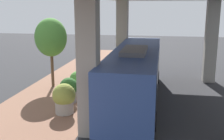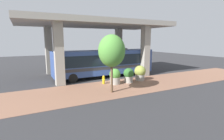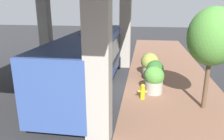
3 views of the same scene
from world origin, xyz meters
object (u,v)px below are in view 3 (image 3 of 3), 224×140
planter_middle (154,80)px  planter_back (155,72)px  fire_hydrant (143,92)px  bus (91,57)px  planter_front (150,64)px  street_tree_near (212,37)px

planter_middle → planter_back: planter_middle is taller
fire_hydrant → planter_middle: 1.27m
planter_middle → planter_back: bearing=-93.9°
bus → planter_back: bus is taller
planter_front → street_tree_near: street_tree_near is taller
planter_middle → street_tree_near: street_tree_near is taller
planter_front → planter_middle: planter_front is taller
fire_hydrant → planter_back: bearing=-105.9°
planter_back → street_tree_near: street_tree_near is taller
bus → fire_hydrant: (-3.32, 1.75, -1.49)m
planter_front → planter_middle: 3.40m
bus → street_tree_near: street_tree_near is taller
fire_hydrant → planter_middle: bearing=-122.3°
fire_hydrant → planter_back: size_ratio=0.57×
planter_front → street_tree_near: size_ratio=0.34×
street_tree_near → planter_front: bearing=-62.0°
bus → street_tree_near: 7.11m
bus → planter_middle: (-3.97, 0.73, -1.11)m
fire_hydrant → planter_front: (-0.44, -4.41, 0.44)m
bus → planter_middle: 4.19m
bus → planter_back: bearing=-167.5°
fire_hydrant → street_tree_near: size_ratio=0.18×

